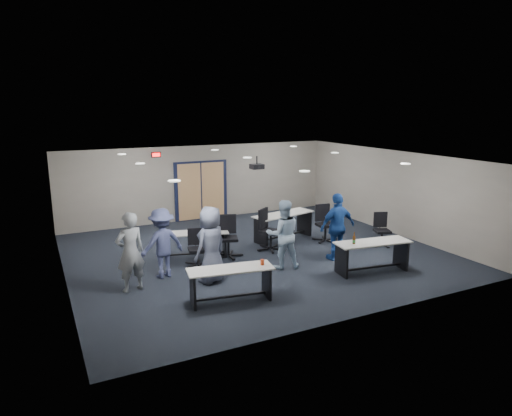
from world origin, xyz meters
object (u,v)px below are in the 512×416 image
chair_loose_right (382,230)px  person_gray (130,252)px  chair_back_c (271,230)px  person_navy (337,227)px  table_back_left (196,240)px  table_back_right (283,222)px  chair_back_b (228,237)px  person_lightblue (283,234)px  chair_back_a (197,248)px  chair_back_d (326,223)px  table_front_left (231,278)px  table_front_right (372,251)px  person_plaid (211,245)px  person_back (162,243)px

chair_loose_right → person_gray: (-7.39, -0.12, 0.42)m
chair_back_c → person_navy: bearing=-85.7°
table_back_left → table_back_right: table_back_right is taller
table_back_right → table_back_left: bearing=175.4°
chair_back_b → chair_back_c: size_ratio=0.96×
table_back_left → person_lightblue: bearing=-31.7°
chair_back_a → chair_back_d: size_ratio=0.86×
person_navy → table_front_left: bearing=18.1°
chair_back_c → person_navy: 1.96m
table_back_left → chair_back_d: chair_back_d is taller
table_front_right → chair_back_d: (0.48, 2.70, 0.02)m
table_front_left → person_lightblue: person_lightblue is taller
table_back_left → person_navy: (3.35, -1.87, 0.43)m
table_front_left → person_plaid: person_plaid is taller
person_lightblue → person_navy: person_navy is taller
table_front_left → person_plaid: bearing=98.2°
table_back_right → person_back: size_ratio=1.25×
chair_back_d → table_back_left: bearing=-177.5°
chair_back_d → person_plaid: bearing=-153.1°
table_back_left → person_plaid: 1.95m
chair_back_b → person_back: (-2.01, -0.66, 0.28)m
table_back_left → chair_back_b: chair_back_b is taller
chair_back_a → person_plaid: bearing=-81.3°
table_back_left → chair_back_c: size_ratio=1.53×
table_back_right → person_gray: person_gray is taller
chair_back_d → person_gray: (-6.14, -1.25, 0.35)m
table_back_left → chair_loose_right: bearing=-1.0°
chair_back_a → table_back_right: bearing=29.8°
chair_back_a → chair_back_b: (1.01, 0.28, 0.09)m
table_front_left → table_back_right: 4.81m
chair_back_c → table_back_right: bearing=7.1°
person_back → table_front_right: bearing=145.4°
table_front_right → person_navy: person_navy is taller
table_back_left → chair_loose_right: chair_loose_right is taller
chair_loose_right → person_plaid: size_ratio=0.54×
table_front_left → person_navy: 3.88m
person_plaid → person_lightblue: person_plaid is taller
chair_back_b → chair_back_d: (3.26, 0.05, -0.01)m
table_back_left → person_navy: size_ratio=1.00×
chair_back_d → person_navy: (-0.69, -1.52, 0.35)m
chair_back_c → chair_loose_right: (3.17, -1.11, -0.11)m
table_back_right → chair_back_a: chair_back_a is taller
table_back_left → person_lightblue: 2.52m
table_front_left → person_navy: size_ratio=1.04×
person_gray → person_plaid: size_ratio=1.00×
table_back_left → person_plaid: (-0.28, -1.88, 0.43)m
person_lightblue → person_back: bearing=2.4°
person_lightblue → chair_back_b: bearing=-40.0°
person_navy → chair_back_a: bearing=-19.0°
person_gray → chair_loose_right: bearing=167.4°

